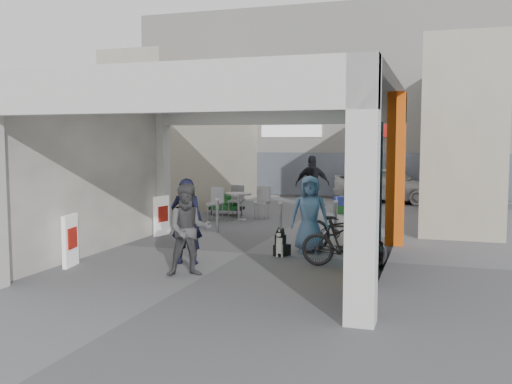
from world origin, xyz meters
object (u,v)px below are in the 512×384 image
(produce_stand, at_px, (227,206))
(man_elderly, at_px, (309,214))
(man_with_dog, at_px, (187,221))
(man_crates, at_px, (312,184))
(cafe_set, at_px, (238,207))
(border_collie, at_px, (281,245))
(bicycle_rear, at_px, (344,242))
(bicycle_front, at_px, (341,229))
(white_van, at_px, (388,184))
(man_back_turned, at_px, (189,230))

(produce_stand, xyz_separation_m, man_elderly, (3.89, -5.23, 0.55))
(man_with_dog, relative_size, man_elderly, 1.02)
(man_elderly, bearing_deg, man_with_dog, -152.64)
(man_crates, bearing_deg, man_with_dog, 71.47)
(cafe_set, bearing_deg, border_collie, -61.59)
(border_collie, xyz_separation_m, bicycle_rear, (1.41, -0.68, 0.24))
(cafe_set, xyz_separation_m, bicycle_rear, (4.19, -5.82, 0.14))
(border_collie, distance_m, bicycle_front, 1.40)
(man_with_dog, xyz_separation_m, man_crates, (0.69, 8.41, 0.12))
(man_elderly, relative_size, bicycle_front, 0.86)
(cafe_set, distance_m, bicycle_front, 5.84)
(man_crates, xyz_separation_m, bicycle_front, (2.00, -6.36, -0.45))
(white_van, bearing_deg, man_back_turned, -176.69)
(man_elderly, relative_size, white_van, 0.40)
(cafe_set, bearing_deg, white_van, 57.38)
(cafe_set, bearing_deg, man_back_turned, -77.13)
(man_crates, bearing_deg, cafe_set, 32.96)
(bicycle_rear, bearing_deg, bicycle_front, 13.92)
(man_with_dog, bearing_deg, white_van, -115.81)
(produce_stand, relative_size, man_elderly, 0.64)
(man_back_turned, relative_size, man_elderly, 0.99)
(produce_stand, relative_size, man_crates, 0.56)
(man_crates, height_order, bicycle_rear, man_crates)
(man_with_dog, relative_size, bicycle_front, 0.88)
(border_collie, xyz_separation_m, man_back_turned, (-1.12, -2.13, 0.58))
(cafe_set, xyz_separation_m, man_crates, (1.90, 2.02, 0.61))
(cafe_set, distance_m, man_with_dog, 6.52)
(border_collie, xyz_separation_m, man_crates, (-0.88, 7.16, 0.71))
(border_collie, height_order, man_with_dog, man_with_dog)
(produce_stand, relative_size, white_van, 0.26)
(cafe_set, xyz_separation_m, man_with_dog, (1.21, -6.38, 0.49))
(man_back_turned, xyz_separation_m, man_crates, (0.24, 9.29, 0.14))
(man_back_turned, bearing_deg, man_elderly, 31.77)
(man_elderly, height_order, man_crates, man_crates)
(border_collie, distance_m, white_van, 11.49)
(man_with_dog, distance_m, man_elderly, 2.76)
(produce_stand, distance_m, border_collie, 6.77)
(cafe_set, bearing_deg, man_elderly, -54.35)
(man_crates, height_order, bicycle_front, man_crates)
(man_crates, bearing_deg, bicycle_front, 93.64)
(border_collie, xyz_separation_m, white_van, (1.24, 11.41, 0.47))
(border_collie, height_order, man_crates, man_crates)
(man_crates, bearing_deg, bicycle_rear, 92.43)
(produce_stand, distance_m, bicycle_rear, 8.12)
(bicycle_rear, relative_size, white_van, 0.39)
(man_back_turned, bearing_deg, bicycle_front, 24.25)
(bicycle_front, relative_size, white_van, 0.46)
(produce_stand, height_order, man_crates, man_crates)
(white_van, bearing_deg, man_elderly, -170.93)
(cafe_set, distance_m, bicycle_rear, 7.17)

